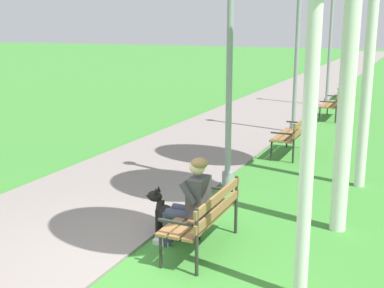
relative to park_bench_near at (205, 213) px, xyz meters
name	(u,v)px	position (x,y,z in m)	size (l,w,h in m)	color
ground_plane	(126,270)	(-0.65, -0.92, -0.51)	(120.00, 120.00, 0.00)	#3D8433
paved_path	(325,77)	(-2.44, 23.08, -0.49)	(3.24, 60.00, 0.04)	gray
park_bench_near	(205,213)	(0.00, 0.00, 0.00)	(0.55, 1.50, 0.85)	olive
park_bench_mid	(293,133)	(-0.12, 5.41, 0.00)	(0.55, 1.50, 0.85)	olive
park_bench_far	(334,103)	(-0.01, 10.41, 0.00)	(0.55, 1.50, 0.85)	olive
park_bench_furthest	(349,86)	(-0.18, 15.25, 0.00)	(0.55, 1.50, 0.85)	olive
person_seated_on_near_bench	(191,199)	(-0.21, 0.00, 0.17)	(0.74, 0.49, 1.25)	#33384C
dog_black	(170,218)	(-0.62, 0.22, -0.25)	(0.83, 0.30, 0.71)	black
lamp_post_near	(229,72)	(-0.64, 2.57, 1.58)	(0.24, 0.24, 4.05)	gray
lamp_post_mid	(297,47)	(-0.66, 7.75, 1.82)	(0.24, 0.24, 4.51)	gray
lamp_post_far	(330,42)	(-0.62, 12.77, 1.80)	(0.24, 0.24, 4.46)	gray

